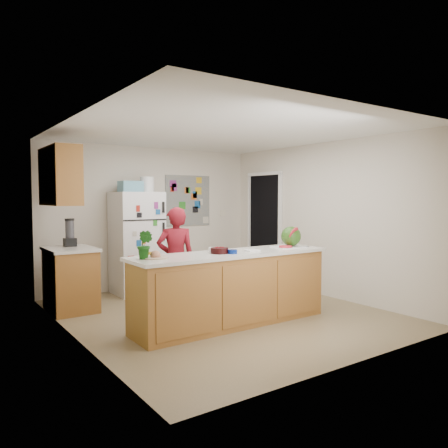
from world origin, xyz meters
TOP-DOWN VIEW (x-y plane):
  - floor at (0.00, 0.00)m, footprint 4.00×4.50m
  - wall_back at (0.00, 2.26)m, footprint 4.00×0.02m
  - wall_left at (-2.01, 0.00)m, footprint 0.02×4.50m
  - wall_right at (2.01, 0.00)m, footprint 0.02×4.50m
  - ceiling at (0.00, 0.00)m, footprint 4.00×4.50m
  - doorway at (1.99, 1.45)m, footprint 0.03×0.85m
  - peninsula_base at (-0.20, -0.50)m, footprint 2.60×0.62m
  - peninsula_top at (-0.20, -0.50)m, footprint 2.68×0.70m
  - side_counter_base at (-1.69, 1.35)m, footprint 0.60×0.80m
  - side_counter_top at (-1.69, 1.35)m, footprint 0.64×0.84m
  - upper_cabinets at (-1.82, 1.30)m, footprint 0.35×1.00m
  - refrigerator at (-0.45, 1.88)m, footprint 0.75×0.70m
  - fridge_top_bin at (-0.55, 1.88)m, footprint 0.35×0.28m
  - photo_collage at (0.75, 2.24)m, footprint 0.95×0.01m
  - person at (-0.48, 0.46)m, footprint 0.63×0.52m
  - blender_appliance at (-1.64, 1.53)m, footprint 0.12×0.12m
  - cutting_board at (0.76, -0.52)m, footprint 0.46×0.37m
  - watermelon at (0.82, -0.50)m, footprint 0.28×0.28m
  - watermelon_slice at (0.65, -0.57)m, footprint 0.18×0.18m
  - cherry_bowl at (-0.39, -0.50)m, footprint 0.26×0.26m
  - white_bowl at (-0.37, -0.40)m, footprint 0.23×0.23m
  - cobalt_bowl at (-0.27, -0.61)m, footprint 0.14×0.14m
  - plate at (-1.24, -0.46)m, footprint 0.34×0.34m
  - paper_towel at (0.08, -0.56)m, footprint 0.17×0.16m
  - keys at (1.00, -0.61)m, footprint 0.10×0.07m
  - potted_plant at (-1.36, -0.45)m, footprint 0.22×0.23m

SIDE VIEW (x-z plane):
  - floor at x=0.00m, z-range -0.02..0.00m
  - side_counter_base at x=-1.69m, z-range 0.00..0.86m
  - peninsula_base at x=-0.20m, z-range 0.00..0.88m
  - person at x=-0.48m, z-range 0.00..1.48m
  - refrigerator at x=-0.45m, z-range 0.00..1.70m
  - side_counter_top at x=-1.69m, z-range 0.86..0.90m
  - peninsula_top at x=-0.20m, z-range 0.88..0.92m
  - cutting_board at x=0.76m, z-range 0.92..0.93m
  - keys at x=1.00m, z-range 0.92..0.93m
  - plate at x=-1.24m, z-range 0.92..0.94m
  - paper_towel at x=0.08m, z-range 0.92..0.94m
  - watermelon_slice at x=0.65m, z-range 0.93..0.95m
  - cobalt_bowl at x=-0.27m, z-range 0.92..0.97m
  - white_bowl at x=-0.37m, z-range 0.92..0.98m
  - cherry_bowl at x=-0.39m, z-range 0.92..0.99m
  - doorway at x=1.99m, z-range 0.00..2.04m
  - watermelon at x=0.82m, z-range 0.93..1.21m
  - potted_plant at x=-1.36m, z-range 0.92..1.25m
  - blender_appliance at x=-1.64m, z-range 0.90..1.28m
  - wall_back at x=0.00m, z-range 0.00..2.50m
  - wall_left at x=-2.01m, z-range 0.00..2.50m
  - wall_right at x=2.01m, z-range 0.00..2.50m
  - photo_collage at x=0.75m, z-range 1.08..2.02m
  - fridge_top_bin at x=-0.55m, z-range 1.70..1.88m
  - upper_cabinets at x=-1.82m, z-range 1.50..2.30m
  - ceiling at x=0.00m, z-range 2.50..2.52m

